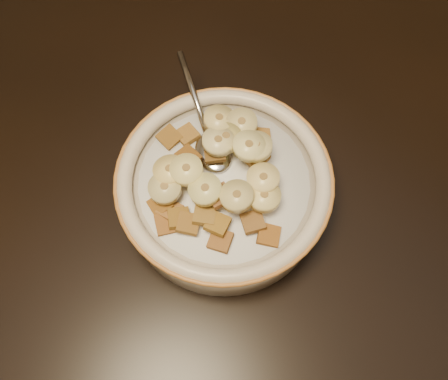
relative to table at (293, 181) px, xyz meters
The scene contains 38 objects.
floor 0.78m from the table, ahead, with size 4.00×4.50×0.10m, color #422816.
table is the anchor object (origin of this frame).
cereal_bowl 0.10m from the table, 119.52° to the right, with size 0.20×0.20×0.05m, color beige.
milk 0.11m from the table, 119.52° to the right, with size 0.17×0.17×0.00m, color white.
spoon 0.12m from the table, 140.83° to the right, with size 0.04×0.05×0.01m, color #A6A6A6.
cereal_square_0 0.15m from the table, 148.56° to the right, with size 0.02×0.02×0.01m, color brown.
cereal_square_1 0.14m from the table, 107.75° to the right, with size 0.02×0.02×0.01m, color brown.
cereal_square_2 0.12m from the table, 135.75° to the right, with size 0.02×0.02×0.01m, color brown.
cereal_square_3 0.17m from the table, 112.06° to the right, with size 0.02×0.02×0.01m, color brown.
cereal_square_4 0.09m from the table, 158.45° to the right, with size 0.02×0.02×0.01m, color brown.
cereal_square_5 0.14m from the table, 151.21° to the right, with size 0.02×0.02×0.01m, color olive.
cereal_square_6 0.16m from the table, 111.10° to the right, with size 0.02×0.02×0.01m, color brown.
cereal_square_7 0.14m from the table, 98.73° to the right, with size 0.02×0.02×0.01m, color #916217.
cereal_square_8 0.12m from the table, 75.48° to the right, with size 0.02×0.02×0.01m, color brown.
cereal_square_9 0.16m from the table, 107.07° to the right, with size 0.02×0.02×0.01m, color brown.
cereal_square_10 0.12m from the table, 86.13° to the right, with size 0.02×0.02×0.01m, color brown.
cereal_square_11 0.14m from the table, 135.54° to the right, with size 0.02×0.02×0.01m, color brown.
cereal_square_12 0.16m from the table, 115.85° to the right, with size 0.02×0.02×0.01m, color #915D29.
cereal_square_13 0.10m from the table, 124.91° to the right, with size 0.02×0.02×0.01m, color brown.
cereal_square_14 0.15m from the table, 105.49° to the right, with size 0.02×0.02×0.01m, color brown.
cereal_square_15 0.15m from the table, 93.52° to the right, with size 0.02×0.02×0.01m, color brown.
cereal_square_16 0.17m from the table, 119.28° to the right, with size 0.02×0.02×0.01m, color brown.
cereal_square_17 0.15m from the table, 129.47° to the right, with size 0.02×0.02×0.01m, color brown.
cereal_square_18 0.11m from the table, 163.14° to the right, with size 0.02×0.02×0.01m, color brown.
cereal_square_19 0.16m from the table, 129.11° to the right, with size 0.02×0.02×0.01m, color olive.
banana_slice_0 0.15m from the table, 113.07° to the right, with size 0.03×0.03×0.01m, color #E2D77B.
banana_slice_1 0.13m from the table, 100.09° to the right, with size 0.03×0.03×0.01m, color tan.
banana_slice_2 0.11m from the table, 129.57° to the right, with size 0.03×0.03×0.01m, color #E3CA81.
banana_slice_3 0.11m from the table, 97.93° to the right, with size 0.03×0.03×0.01m, color #E8D682.
banana_slice_4 0.17m from the table, 122.38° to the right, with size 0.03×0.03×0.01m, color #C7BF81.
banana_slice_5 0.12m from the table, 130.43° to the right, with size 0.03×0.03×0.01m, color #F0E6A0.
banana_slice_6 0.12m from the table, 88.27° to the right, with size 0.03×0.03×0.01m, color #D8B973.
banana_slice_7 0.15m from the table, 125.80° to the right, with size 0.03×0.03×0.01m, color #F2E481.
banana_slice_8 0.11m from the table, 158.71° to the right, with size 0.03×0.03×0.01m, color #D7C984.
banana_slice_9 0.13m from the table, 140.35° to the right, with size 0.03×0.03×0.01m, color beige.
banana_slice_10 0.16m from the table, 128.77° to the right, with size 0.03×0.03×0.01m, color #E9C675.
banana_slice_11 0.13m from the table, 158.17° to the right, with size 0.03×0.03×0.01m, color #F3D582.
banana_slice_12 0.12m from the table, 143.64° to the right, with size 0.03×0.03×0.01m, color #DDD071.
Camera 1 is at (0.08, -0.24, 1.24)m, focal length 40.00 mm.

